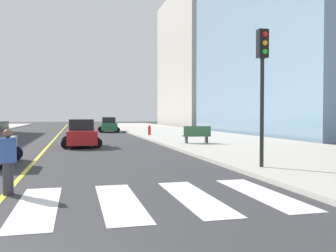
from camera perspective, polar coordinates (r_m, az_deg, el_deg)
The scene contains 9 objects.
sidewalk_kerb_east at distance 26.72m, azimuth 9.15°, elevation -2.44°, with size 10.00×120.00×0.15m, color #B2ADA3.
lane_divider_paint at distance 44.59m, azimuth -16.17°, elevation -0.93°, with size 0.16×80.00×0.01m, color yellow.
parking_garage_concrete at distance 70.31m, azimuth 7.78°, elevation 9.75°, with size 18.00×24.00×23.73m, color #B2ADA3.
car_green_nearest at distance 43.89m, azimuth -9.10°, elevation 0.14°, with size 2.51×3.95×1.74m.
car_red_second at distance 23.85m, azimuth -13.18°, elevation -1.20°, with size 2.45×3.89×1.73m.
traffic_light_near_corner at distance 13.65m, azimuth 14.28°, elevation 8.23°, with size 0.36×0.41×4.86m.
park_bench at distance 24.33m, azimuth 4.43°, elevation -1.38°, with size 1.84×0.71×1.12m.
pedestrian_crossing at distance 10.13m, azimuth -23.34°, elevation -4.61°, with size 0.41×0.41×1.64m.
fire_hydrant at distance 34.62m, azimuth -2.87°, elevation -0.65°, with size 0.26×0.26×0.89m.
Camera 1 is at (1.74, -4.51, 1.99)m, focal length 39.74 mm.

